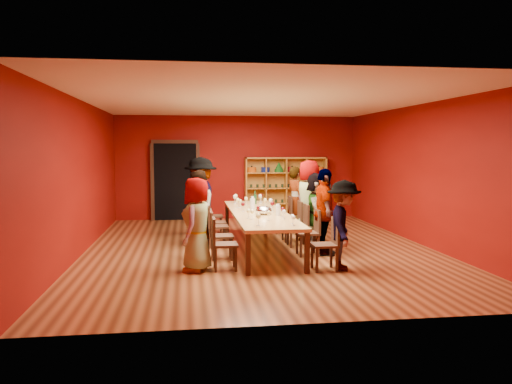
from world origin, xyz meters
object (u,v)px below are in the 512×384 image
chair_person_right_3 (295,219)px  chair_person_right_2 (301,223)px  wine_bottle (255,199)px  person_right_2 (317,209)px  person_right_1 (324,212)px  person_right_3 (309,201)px  person_left_0 (197,224)px  person_left_4 (196,200)px  tasting_table (259,215)px  chair_person_left_1 (217,233)px  spittoon_bowl (264,211)px  chair_person_right_0 (329,241)px  person_left_3 (201,200)px  chair_person_right_4 (286,213)px  chair_person_left_0 (220,241)px  person_left_1 (199,220)px  shelving_unit (285,185)px  chair_person_left_4 (211,213)px  chair_person_right_1 (312,230)px  person_right_4 (296,200)px  chair_person_left_2 (214,223)px  person_right_0 (344,225)px  person_left_2 (198,209)px  chair_person_left_3 (213,220)px

chair_person_right_3 → chair_person_right_2: bearing=-90.0°
wine_bottle → person_right_2: bearing=-52.2°
person_right_1 → person_right_3: bearing=2.8°
person_left_0 → person_left_4: size_ratio=0.95×
person_left_0 → person_right_1: (2.46, 0.93, 0.05)m
tasting_table → chair_person_left_1: (-0.91, -0.91, -0.20)m
person_left_0 → spittoon_bowl: 1.94m
tasting_table → person_left_0: (-1.30, -1.74, 0.09)m
chair_person_right_0 → person_right_2: bearing=80.9°
person_left_3 → chair_person_right_4: (2.08, 0.98, -0.44)m
chair_person_left_0 → person_left_1: 0.93m
shelving_unit → chair_person_left_4: (-2.31, -2.42, -0.49)m
spittoon_bowl → person_left_4: bearing=120.3°
chair_person_right_1 → person_right_4: (0.25, 2.59, 0.31)m
chair_person_right_3 → chair_person_right_0: bearing=-90.0°
chair_person_right_1 → person_right_3: person_right_3 is taller
chair_person_right_1 → wine_bottle: size_ratio=2.86×
chair_person_left_0 → chair_person_right_2: (1.82, 1.83, 0.00)m
person_right_4 → chair_person_left_4: bearing=69.7°
shelving_unit → person_left_4: shelving_unit is taller
chair_person_right_0 → person_right_2: 2.14m
chair_person_right_0 → chair_person_right_1: same height
chair_person_right_1 → person_right_3: 1.57m
chair_person_left_2 → person_left_3: (-0.26, 0.55, 0.44)m
person_right_0 → chair_person_right_4: 3.80m
tasting_table → chair_person_right_3: (0.91, 0.68, -0.20)m
chair_person_left_0 → chair_person_right_3: bearing=53.0°
tasting_table → person_left_4: (-1.26, 1.89, 0.13)m
person_left_0 → chair_person_right_1: person_left_0 is taller
person_right_1 → person_right_2: bearing=-0.4°
person_left_1 → person_left_2: person_left_2 is taller
person_right_2 → chair_person_left_3: bearing=88.1°
chair_person_right_0 → person_right_0: size_ratio=0.58×
spittoon_bowl → wine_bottle: 1.89m
tasting_table → chair_person_right_2: chair_person_right_2 is taller
tasting_table → person_right_0: person_right_0 is taller
chair_person_left_4 → chair_person_right_1: size_ratio=1.00×
chair_person_right_2 → tasting_table: bearing=-174.3°
wine_bottle → chair_person_right_2: bearing=-61.4°
chair_person_left_0 → chair_person_right_0: bearing=-8.2°
person_left_1 → chair_person_right_1: bearing=79.5°
person_left_2 → spittoon_bowl: 1.42m
chair_person_left_1 → person_right_4: bearing=52.5°
chair_person_left_3 → person_right_4: (2.07, 0.98, 0.31)m
person_right_0 → person_right_4: 3.78m
chair_person_left_2 → person_right_1: size_ratio=0.53×
chair_person_right_1 → person_right_3: size_ratio=0.49×
person_left_2 → person_right_0: (2.40, -2.25, -0.05)m
person_left_2 → wine_bottle: (1.36, 1.29, 0.06)m
chair_person_left_0 → person_left_1: size_ratio=0.60×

